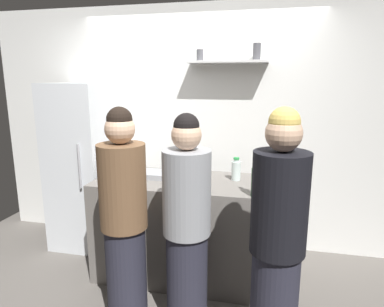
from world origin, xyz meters
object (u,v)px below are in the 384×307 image
Objects in this scene: wine_bottle_amber_glass at (190,166)px; person_blonde at (277,245)px; baking_pan at (157,174)px; water_bottle_plastic at (236,170)px; person_brown_jacket at (124,222)px; refrigerator at (81,167)px; wine_bottle_green_glass at (256,181)px; person_grey_hoodie at (187,228)px; utensil_holder at (176,177)px.

wine_bottle_amber_glass is 1.21m from person_blonde.
baking_pan is 1.04× the size of wine_bottle_amber_glass.
water_bottle_plastic is 1.13m from person_brown_jacket.
person_brown_jacket is at bearing 18.47° from person_blonde.
refrigerator is at bearing -4.82° from person_blonde.
wine_bottle_green_glass is (0.92, -0.34, 0.10)m from baking_pan.
wine_bottle_amber_glass is 0.79m from person_grey_hoodie.
baking_pan is at bearing -174.68° from water_bottle_plastic.
person_blonde reaches higher than wine_bottle_amber_glass.
person_brown_jacket reaches higher than baking_pan.
person_brown_jacket is (-0.46, -0.04, 0.02)m from person_grey_hoodie.
refrigerator is 1.07× the size of person_blonde.
wine_bottle_green_glass is at bearing -29.79° from wine_bottle_amber_glass.
person_blonde reaches higher than wine_bottle_green_glass.
person_grey_hoodie is at bearing 9.34° from person_blonde.
person_blonde reaches higher than water_bottle_plastic.
baking_pan is at bearing 29.45° from person_brown_jacket.
person_blonde reaches higher than person_brown_jacket.
refrigerator reaches higher than water_bottle_plastic.
water_bottle_plastic is at bearing -8.72° from refrigerator.
baking_pan is at bearing -179.70° from wine_bottle_amber_glass.
wine_bottle_amber_glass is at bearing -24.10° from person_blonde.
utensil_holder is 1.14m from person_blonde.
person_grey_hoodie is (-0.27, -0.80, -0.23)m from water_bottle_plastic.
person_blonde is (0.85, -0.74, -0.16)m from utensil_holder.
wine_bottle_amber_glass is at bearing -170.80° from water_bottle_plastic.
wine_bottle_amber_glass is (1.30, -0.33, 0.16)m from refrigerator.
baking_pan is 0.88m from person_grey_hoodie.
person_grey_hoodie is (0.46, -0.73, -0.17)m from baking_pan.
person_grey_hoodie is 0.65m from person_blonde.
baking_pan is 0.73m from water_bottle_plastic.
refrigerator reaches higher than person_grey_hoodie.
refrigerator is 1.11× the size of person_grey_hoodie.
refrigerator is at bearing 157.32° from utensil_holder.
wine_bottle_amber_glass is at bearing 0.30° from baking_pan.
water_bottle_plastic is at bearing -11.64° from person_brown_jacket.
person_grey_hoodie is (0.14, -0.73, -0.26)m from wine_bottle_amber_glass.
person_blonde is (1.08, -0.92, -0.13)m from baking_pan.
refrigerator is 1.09× the size of person_brown_jacket.
person_brown_jacket is (-0.32, -0.77, -0.24)m from wine_bottle_amber_glass.
wine_bottle_green_glass is at bearing -64.72° from water_bottle_plastic.
baking_pan is 0.20× the size of person_blonde.
baking_pan is 0.99m from wine_bottle_green_glass.
person_grey_hoodie reaches higher than wine_bottle_green_glass.
wine_bottle_green_glass is at bearing -48.40° from person_blonde.
person_blonde is at bearing -50.49° from wine_bottle_amber_glass.
person_grey_hoodie is 0.98× the size of person_brown_jacket.
person_brown_jacket reaches higher than person_grey_hoodie.
person_brown_jacket is at bearing -112.48° from wine_bottle_amber_glass.
refrigerator is at bearing -132.38° from person_grey_hoodie.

